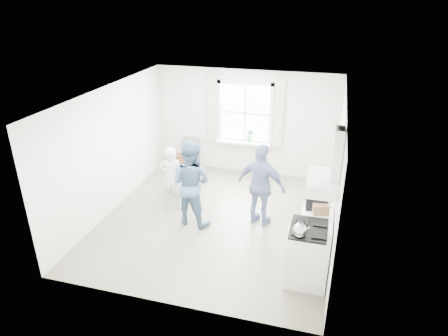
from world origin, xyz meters
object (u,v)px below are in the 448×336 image
windsor_chair_a (185,167)px  person_right (261,185)px  stereo_stack (317,199)px  windsor_chair_b (182,171)px  low_cabinet (315,232)px  person_mid (191,183)px  gas_stove (308,253)px  person_left (172,178)px

windsor_chair_a → person_right: person_right is taller
stereo_stack → windsor_chair_b: size_ratio=0.37×
low_cabinet → person_right: person_right is taller
person_mid → low_cabinet: bearing=-178.8°
gas_stove → person_left: 3.35m
gas_stove → windsor_chair_a: (-2.96, 2.35, 0.12)m
person_left → person_right: size_ratio=0.83×
person_right → gas_stove: bearing=142.5°
gas_stove → person_mid: (-2.37, 1.14, 0.38)m
windsor_chair_a → low_cabinet: bearing=-28.5°
low_cabinet → windsor_chair_a: 3.45m
person_right → windsor_chair_a: bearing=-8.1°
gas_stove → windsor_chair_a: 3.78m
person_mid → person_right: 1.37m
gas_stove → windsor_chair_b: gas_stove is taller
stereo_stack → person_mid: bearing=171.3°
low_cabinet → stereo_stack: (-0.04, 0.07, 0.61)m
gas_stove → windsor_chair_b: size_ratio=1.08×
gas_stove → low_cabinet: bearing=84.3°
low_cabinet → person_mid: size_ratio=0.52×
low_cabinet → windsor_chair_b: size_ratio=0.87×
low_cabinet → person_mid: person_mid is taller
windsor_chair_a → windsor_chair_b: windsor_chair_b is taller
person_left → person_mid: 0.74m
windsor_chair_b → person_mid: (0.57, -0.97, 0.24)m
person_right → person_mid: bearing=29.8°
windsor_chair_b → person_right: (1.91, -0.67, 0.22)m
windsor_chair_b → person_mid: bearing=-59.6°
low_cabinet → windsor_chair_b: 3.33m
low_cabinet → gas_stove: bearing=-95.7°
low_cabinet → person_mid: 2.51m
gas_stove → person_right: 1.82m
person_left → person_right: 1.93m
windsor_chair_b → person_right: person_right is taller
windsor_chair_a → windsor_chair_b: bearing=-85.3°
person_left → person_mid: size_ratio=0.81×
low_cabinet → windsor_chair_a: size_ratio=0.90×
low_cabinet → windsor_chair_b: bearing=154.8°
gas_stove → low_cabinet: size_ratio=1.24×
windsor_chair_b → person_left: person_left is taller
low_cabinet → stereo_stack: bearing=116.3°
gas_stove → low_cabinet: (0.07, 0.70, -0.03)m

